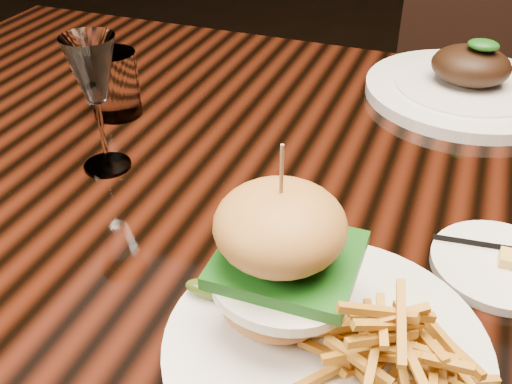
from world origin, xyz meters
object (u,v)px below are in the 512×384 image
(wine_glass, at_px, (93,75))
(burger_plate, at_px, (325,311))
(chair_far, at_px, (486,81))
(far_dish, at_px, (467,86))
(dining_table, at_px, (343,236))

(wine_glass, bearing_deg, burger_plate, -29.92)
(burger_plate, bearing_deg, chair_far, 95.81)
(chair_far, bearing_deg, wine_glass, -119.05)
(burger_plate, relative_size, wine_glass, 1.63)
(wine_glass, distance_m, far_dish, 0.56)
(dining_table, bearing_deg, far_dish, 70.43)
(far_dish, bearing_deg, wine_glass, -137.56)
(far_dish, bearing_deg, burger_plate, -97.15)
(burger_plate, distance_m, wine_glass, 0.39)
(dining_table, relative_size, chair_far, 1.68)
(far_dish, xyz_separation_m, chair_far, (0.04, 0.58, -0.23))
(wine_glass, bearing_deg, dining_table, 12.01)
(dining_table, xyz_separation_m, burger_plate, (0.04, -0.26, 0.13))
(dining_table, height_order, far_dish, far_dish)
(dining_table, bearing_deg, wine_glass, -167.99)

